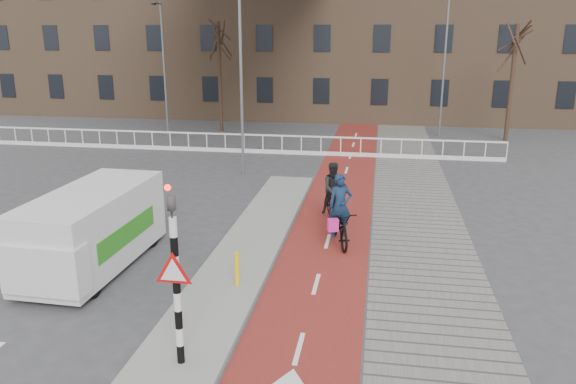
# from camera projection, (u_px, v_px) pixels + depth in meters

# --- Properties ---
(ground) EXTENTS (120.00, 120.00, 0.00)m
(ground) POSITION_uv_depth(u_px,v_px,m) (238.00, 318.00, 12.41)
(ground) COLOR #38383A
(ground) RESTS_ON ground
(bike_lane) EXTENTS (2.50, 60.00, 0.01)m
(bike_lane) POSITION_uv_depth(u_px,v_px,m) (340.00, 195.00, 21.65)
(bike_lane) COLOR maroon
(bike_lane) RESTS_ON ground
(sidewalk) EXTENTS (3.00, 60.00, 0.01)m
(sidewalk) POSITION_uv_depth(u_px,v_px,m) (414.00, 198.00, 21.22)
(sidewalk) COLOR slate
(sidewalk) RESTS_ON ground
(curb_island) EXTENTS (1.80, 16.00, 0.12)m
(curb_island) POSITION_uv_depth(u_px,v_px,m) (249.00, 247.00, 16.30)
(curb_island) COLOR gray
(curb_island) RESTS_ON ground
(traffic_signal) EXTENTS (0.80, 0.80, 3.68)m
(traffic_signal) POSITION_uv_depth(u_px,v_px,m) (175.00, 271.00, 10.04)
(traffic_signal) COLOR black
(traffic_signal) RESTS_ON curb_island
(bollard) EXTENTS (0.12, 0.12, 0.85)m
(bollard) POSITION_uv_depth(u_px,v_px,m) (237.00, 269.00, 13.65)
(bollard) COLOR yellow
(bollard) RESTS_ON curb_island
(cyclist_near) EXTENTS (1.28, 2.18, 2.13)m
(cyclist_near) POSITION_uv_depth(u_px,v_px,m) (340.00, 221.00, 16.53)
(cyclist_near) COLOR black
(cyclist_near) RESTS_ON bike_lane
(cyclist_far) EXTENTS (1.10, 1.91, 1.98)m
(cyclist_far) POSITION_uv_depth(u_px,v_px,m) (334.00, 197.00, 18.54)
(cyclist_far) COLOR black
(cyclist_far) RESTS_ON bike_lane
(van) EXTENTS (2.09, 4.93, 2.10)m
(van) POSITION_uv_depth(u_px,v_px,m) (93.00, 228.00, 14.83)
(van) COLOR silver
(van) RESTS_ON ground
(railing) EXTENTS (28.00, 0.10, 0.99)m
(railing) POSITION_uv_depth(u_px,v_px,m) (225.00, 146.00, 29.22)
(railing) COLOR silver
(railing) RESTS_ON ground
(townhouse_row) EXTENTS (46.00, 10.00, 15.90)m
(townhouse_row) POSITION_uv_depth(u_px,v_px,m) (304.00, 6.00, 41.03)
(townhouse_row) COLOR #7F6047
(townhouse_row) RESTS_ON ground
(tree_mid) EXTENTS (0.23, 0.23, 6.62)m
(tree_mid) POSITION_uv_depth(u_px,v_px,m) (220.00, 78.00, 34.39)
(tree_mid) COLOR black
(tree_mid) RESTS_ON ground
(tree_right) EXTENTS (0.23, 0.23, 6.46)m
(tree_right) POSITION_uv_depth(u_px,v_px,m) (511.00, 84.00, 31.43)
(tree_right) COLOR black
(tree_right) RESTS_ON ground
(streetlight_near) EXTENTS (0.12, 0.12, 8.06)m
(streetlight_near) POSITION_uv_depth(u_px,v_px,m) (241.00, 82.00, 23.55)
(streetlight_near) COLOR slate
(streetlight_near) RESTS_ON ground
(streetlight_left) EXTENTS (0.12, 0.12, 7.65)m
(streetlight_left) POSITION_uv_depth(u_px,v_px,m) (164.00, 71.00, 32.56)
(streetlight_left) COLOR slate
(streetlight_left) RESTS_ON ground
(streetlight_right) EXTENTS (0.12, 0.12, 8.05)m
(streetlight_right) POSITION_uv_depth(u_px,v_px,m) (444.00, 68.00, 32.57)
(streetlight_right) COLOR slate
(streetlight_right) RESTS_ON ground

